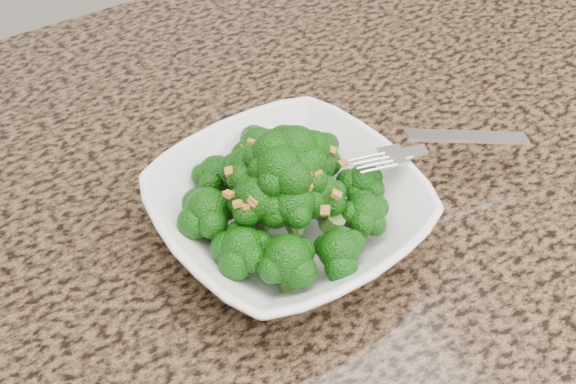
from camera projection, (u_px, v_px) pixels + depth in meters
granite_counter at (471, 262)px, 0.62m from camera, size 1.64×1.04×0.03m
bowl at (288, 212)px, 0.60m from camera, size 0.23×0.23×0.05m
broccoli_pile at (288, 159)px, 0.56m from camera, size 0.19×0.19×0.07m
garlic_topping at (288, 123)px, 0.53m from camera, size 0.11×0.11×0.01m
fork at (417, 150)px, 0.60m from camera, size 0.19×0.09×0.01m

